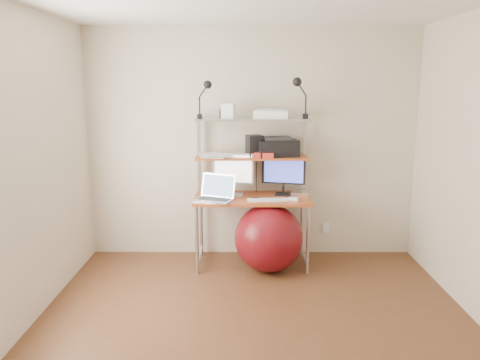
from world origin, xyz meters
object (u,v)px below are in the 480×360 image
object	(u,v)px
laptop	(216,194)
printer	(277,147)
monitor_silver	(233,171)
exercise_ball	(269,238)
monitor_black	(283,173)

from	to	relation	value
laptop	printer	size ratio (longest dim) A/B	0.97
monitor_silver	laptop	size ratio (longest dim) A/B	1.07
laptop	exercise_ball	distance (m)	0.70
monitor_black	monitor_silver	bearing A→B (deg)	-163.91
monitor_silver	printer	distance (m)	0.53
laptop	exercise_ball	size ratio (longest dim) A/B	0.64
laptop	exercise_ball	world-z (taller)	laptop
laptop	monitor_black	bearing A→B (deg)	39.67
monitor_black	exercise_ball	xyz separation A→B (m)	(-0.17, -0.29, -0.62)
monitor_silver	laptop	distance (m)	0.33
printer	monitor_black	bearing A→B (deg)	-43.72
monitor_silver	laptop	xyz separation A→B (m)	(-0.17, -0.20, -0.20)
monitor_silver	printer	xyz separation A→B (m)	(0.46, 0.07, 0.25)
laptop	exercise_ball	bearing A→B (deg)	14.49
monitor_silver	laptop	bearing A→B (deg)	-121.16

